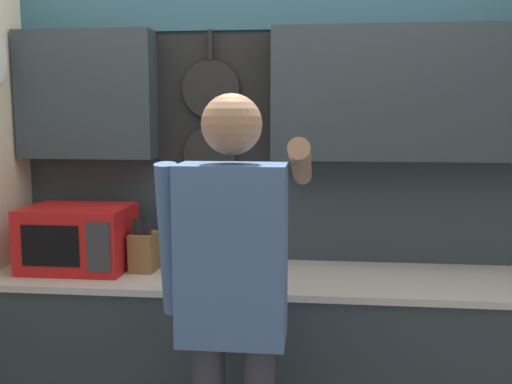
# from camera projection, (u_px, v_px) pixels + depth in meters

# --- Properties ---
(base_cabinet_counter) EXTENTS (2.55, 0.59, 0.93)m
(base_cabinet_counter) POSITION_uv_depth(u_px,v_px,m) (271.00, 372.00, 2.66)
(base_cabinet_counter) COLOR #2D383D
(base_cabinet_counter) RESTS_ON ground_plane
(back_wall_unit) EXTENTS (3.12, 0.20, 2.49)m
(back_wall_unit) POSITION_uv_depth(u_px,v_px,m) (282.00, 150.00, 2.78)
(back_wall_unit) COLOR #2D383D
(back_wall_unit) RESTS_ON ground_plane
(microwave) EXTENTS (0.48, 0.36, 0.30)m
(microwave) POSITION_uv_depth(u_px,v_px,m) (79.00, 238.00, 2.68)
(microwave) COLOR red
(microwave) RESTS_ON base_cabinet_counter
(knife_block) EXTENTS (0.12, 0.16, 0.25)m
(knife_block) POSITION_uv_depth(u_px,v_px,m) (145.00, 251.00, 2.66)
(knife_block) COLOR brown
(knife_block) RESTS_ON base_cabinet_counter
(utensil_crock) EXTENTS (0.11, 0.11, 0.35)m
(utensil_crock) POSITION_uv_depth(u_px,v_px,m) (202.00, 255.00, 2.63)
(utensil_crock) COLOR white
(utensil_crock) RESTS_ON base_cabinet_counter
(person) EXTENTS (0.54, 0.66, 1.72)m
(person) POSITION_uv_depth(u_px,v_px,m) (233.00, 289.00, 2.04)
(person) COLOR #383842
(person) RESTS_ON ground_plane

